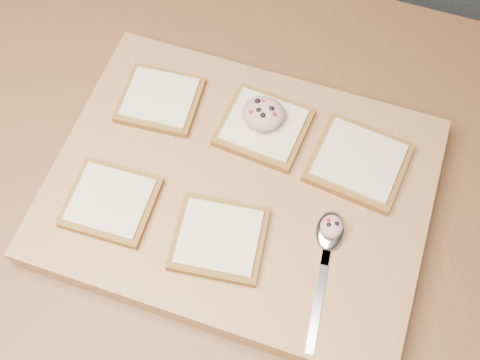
# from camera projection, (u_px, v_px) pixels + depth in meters

# --- Properties ---
(ground) EXTENTS (4.00, 4.00, 0.00)m
(ground) POSITION_uv_depth(u_px,v_px,m) (249.00, 314.00, 1.73)
(ground) COLOR #515459
(ground) RESTS_ON ground
(island_counter) EXTENTS (2.00, 0.80, 0.90)m
(island_counter) POSITION_uv_depth(u_px,v_px,m) (252.00, 262.00, 1.32)
(island_counter) COLOR slate
(island_counter) RESTS_ON ground
(cutting_board) EXTENTS (0.54, 0.41, 0.04)m
(cutting_board) POSITION_uv_depth(u_px,v_px,m) (240.00, 191.00, 0.88)
(cutting_board) COLOR #AC764A
(cutting_board) RESTS_ON island_counter
(bread_far_left) EXTENTS (0.12, 0.12, 0.02)m
(bread_far_left) POSITION_uv_depth(u_px,v_px,m) (160.00, 99.00, 0.92)
(bread_far_left) COLOR brown
(bread_far_left) RESTS_ON cutting_board
(bread_far_center) EXTENTS (0.13, 0.12, 0.02)m
(bread_far_center) POSITION_uv_depth(u_px,v_px,m) (264.00, 127.00, 0.89)
(bread_far_center) COLOR brown
(bread_far_center) RESTS_ON cutting_board
(bread_far_right) EXTENTS (0.14, 0.13, 0.02)m
(bread_far_right) POSITION_uv_depth(u_px,v_px,m) (358.00, 162.00, 0.87)
(bread_far_right) COLOR brown
(bread_far_right) RESTS_ON cutting_board
(bread_near_left) EXTENTS (0.12, 0.11, 0.02)m
(bread_near_left) POSITION_uv_depth(u_px,v_px,m) (111.00, 202.00, 0.84)
(bread_near_left) COLOR brown
(bread_near_left) RESTS_ON cutting_board
(bread_near_center) EXTENTS (0.13, 0.13, 0.02)m
(bread_near_center) POSITION_uv_depth(u_px,v_px,m) (219.00, 239.00, 0.81)
(bread_near_center) COLOR brown
(bread_near_center) RESTS_ON cutting_board
(tuna_salad_dollop) EXTENTS (0.06, 0.06, 0.03)m
(tuna_salad_dollop) POSITION_uv_depth(u_px,v_px,m) (263.00, 114.00, 0.88)
(tuna_salad_dollop) COLOR tan
(tuna_salad_dollop) RESTS_ON bread_far_center
(spoon) EXTENTS (0.05, 0.20, 0.01)m
(spoon) POSITION_uv_depth(u_px,v_px,m) (328.00, 241.00, 0.82)
(spoon) COLOR silver
(spoon) RESTS_ON cutting_board
(spoon_salad) EXTENTS (0.03, 0.03, 0.02)m
(spoon_salad) POSITION_uv_depth(u_px,v_px,m) (332.00, 226.00, 0.81)
(spoon_salad) COLOR tan
(spoon_salad) RESTS_ON spoon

